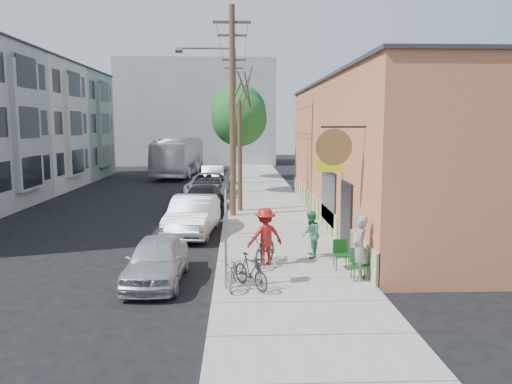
{
  "coord_description": "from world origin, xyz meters",
  "views": [
    {
      "loc": [
        2.67,
        -18.0,
        4.54
      ],
      "look_at": [
        3.52,
        4.74,
        1.5
      ],
      "focal_mm": 35.0,
      "sensor_mm": 36.0,
      "label": 1
    }
  ],
  "objects_px": {
    "tree_bare": "(240,156)",
    "cyclist": "(265,236)",
    "parking_meter_far": "(230,190)",
    "car_1": "(193,216)",
    "patron_green": "(311,234)",
    "car_0": "(157,260)",
    "car_3": "(208,185)",
    "car_4": "(212,176)",
    "utility_pole_near": "(231,107)",
    "tree_leafy_mid": "(239,119)",
    "sign_post": "(226,227)",
    "parking_meter_near": "(227,215)",
    "patio_chair_a": "(341,255)",
    "car_2": "(202,199)",
    "parked_bike_b": "(233,271)",
    "tree_leafy_far": "(239,112)",
    "parked_bike_a": "(251,271)",
    "bus": "(179,157)",
    "patron_grey": "(360,248)",
    "patio_chair_b": "(359,265)"
  },
  "relations": [
    {
      "from": "parking_meter_far",
      "to": "car_3",
      "type": "bearing_deg",
      "value": 110.12
    },
    {
      "from": "utility_pole_near",
      "to": "cyclist",
      "type": "distance_m",
      "value": 9.92
    },
    {
      "from": "patron_green",
      "to": "car_3",
      "type": "height_order",
      "value": "patron_green"
    },
    {
      "from": "sign_post",
      "to": "car_3",
      "type": "height_order",
      "value": "sign_post"
    },
    {
      "from": "car_2",
      "to": "parking_meter_near",
      "type": "bearing_deg",
      "value": -73.09
    },
    {
      "from": "parking_meter_far",
      "to": "patio_chair_a",
      "type": "relative_size",
      "value": 1.41
    },
    {
      "from": "patio_chair_a",
      "to": "car_4",
      "type": "xyz_separation_m",
      "value": [
        -5.06,
        22.36,
        0.18
      ]
    },
    {
      "from": "parking_meter_far",
      "to": "car_0",
      "type": "distance_m",
      "value": 13.61
    },
    {
      "from": "car_3",
      "to": "car_4",
      "type": "distance_m",
      "value": 5.61
    },
    {
      "from": "car_3",
      "to": "tree_leafy_mid",
      "type": "bearing_deg",
      "value": 36.1
    },
    {
      "from": "patio_chair_b",
      "to": "car_1",
      "type": "height_order",
      "value": "car_1"
    },
    {
      "from": "sign_post",
      "to": "tree_leafy_far",
      "type": "relative_size",
      "value": 0.36
    },
    {
      "from": "patron_green",
      "to": "car_0",
      "type": "height_order",
      "value": "patron_green"
    },
    {
      "from": "cyclist",
      "to": "car_3",
      "type": "relative_size",
      "value": 0.33
    },
    {
      "from": "patio_chair_b",
      "to": "patron_grey",
      "type": "height_order",
      "value": "patron_grey"
    },
    {
      "from": "parked_bike_b",
      "to": "car_2",
      "type": "height_order",
      "value": "car_2"
    },
    {
      "from": "parking_meter_far",
      "to": "cyclist",
      "type": "relative_size",
      "value": 0.68
    },
    {
      "from": "sign_post",
      "to": "bus",
      "type": "bearing_deg",
      "value": 98.73
    },
    {
      "from": "utility_pole_near",
      "to": "tree_bare",
      "type": "relative_size",
      "value": 1.77
    },
    {
      "from": "tree_leafy_mid",
      "to": "parking_meter_far",
      "type": "bearing_deg",
      "value": -95.96
    },
    {
      "from": "car_3",
      "to": "bus",
      "type": "bearing_deg",
      "value": 106.68
    },
    {
      "from": "utility_pole_near",
      "to": "tree_leafy_mid",
      "type": "xyz_separation_m",
      "value": [
        0.41,
        8.65,
        -0.43
      ]
    },
    {
      "from": "car_0",
      "to": "car_2",
      "type": "relative_size",
      "value": 0.82
    },
    {
      "from": "sign_post",
      "to": "car_0",
      "type": "relative_size",
      "value": 0.71
    },
    {
      "from": "car_2",
      "to": "parking_meter_far",
      "type": "bearing_deg",
      "value": 53.16
    },
    {
      "from": "patron_green",
      "to": "car_1",
      "type": "height_order",
      "value": "patron_green"
    },
    {
      "from": "patron_green",
      "to": "car_1",
      "type": "relative_size",
      "value": 0.32
    },
    {
      "from": "parking_meter_far",
      "to": "car_3",
      "type": "distance_m",
      "value": 4.22
    },
    {
      "from": "tree_leafy_mid",
      "to": "car_3",
      "type": "relative_size",
      "value": 1.2
    },
    {
      "from": "parking_meter_far",
      "to": "car_1",
      "type": "bearing_deg",
      "value": -101.66
    },
    {
      "from": "sign_post",
      "to": "parked_bike_a",
      "type": "bearing_deg",
      "value": -0.93
    },
    {
      "from": "parking_meter_near",
      "to": "tree_bare",
      "type": "relative_size",
      "value": 0.22
    },
    {
      "from": "cyclist",
      "to": "sign_post",
      "type": "bearing_deg",
      "value": 41.8
    },
    {
      "from": "car_3",
      "to": "parked_bike_b",
      "type": "bearing_deg",
      "value": -81.68
    },
    {
      "from": "parking_meter_near",
      "to": "tree_leafy_far",
      "type": "height_order",
      "value": "tree_leafy_far"
    },
    {
      "from": "sign_post",
      "to": "bus",
      "type": "xyz_separation_m",
      "value": [
        -5.0,
        32.57,
        -0.11
      ]
    },
    {
      "from": "sign_post",
      "to": "car_0",
      "type": "height_order",
      "value": "sign_post"
    },
    {
      "from": "utility_pole_near",
      "to": "car_3",
      "type": "height_order",
      "value": "utility_pole_near"
    },
    {
      "from": "parking_meter_far",
      "to": "car_3",
      "type": "relative_size",
      "value": 0.22
    },
    {
      "from": "parking_meter_far",
      "to": "car_1",
      "type": "relative_size",
      "value": 0.25
    },
    {
      "from": "parked_bike_a",
      "to": "car_2",
      "type": "distance_m",
      "value": 13.02
    },
    {
      "from": "car_0",
      "to": "car_1",
      "type": "xyz_separation_m",
      "value": [
        0.49,
        6.44,
        0.14
      ]
    },
    {
      "from": "tree_bare",
      "to": "car_4",
      "type": "height_order",
      "value": "tree_bare"
    },
    {
      "from": "tree_leafy_mid",
      "to": "patron_green",
      "type": "distance_m",
      "value": 17.3
    },
    {
      "from": "tree_bare",
      "to": "cyclist",
      "type": "relative_size",
      "value": 3.08
    },
    {
      "from": "utility_pole_near",
      "to": "parking_meter_far",
      "type": "bearing_deg",
      "value": 92.37
    },
    {
      "from": "tree_leafy_mid",
      "to": "car_0",
      "type": "xyz_separation_m",
      "value": [
        -2.49,
        -18.73,
        -4.31
      ]
    },
    {
      "from": "parking_meter_near",
      "to": "patio_chair_a",
      "type": "height_order",
      "value": "parking_meter_near"
    },
    {
      "from": "patron_grey",
      "to": "parked_bike_b",
      "type": "distance_m",
      "value": 3.67
    },
    {
      "from": "patron_green",
      "to": "cyclist",
      "type": "bearing_deg",
      "value": -55.74
    }
  ]
}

